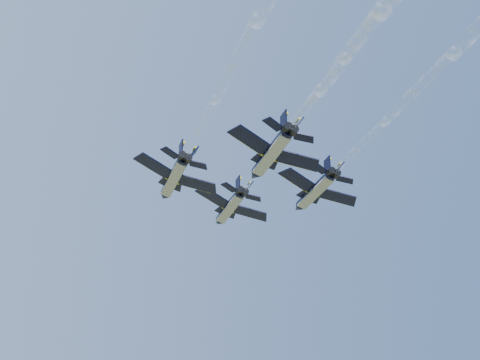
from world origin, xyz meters
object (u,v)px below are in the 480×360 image
jet_left (174,177)px  jet_right (315,191)px  jet_lead (230,207)px  jet_slot (271,153)px

jet_left → jet_right: same height
jet_left → jet_right: size_ratio=1.00×
jet_lead → jet_slot: bearing=-93.4°
jet_left → jet_right: (20.40, -5.35, 0.00)m
jet_lead → jet_slot: same height
jet_lead → jet_right: same height
jet_right → jet_slot: 18.09m
jet_left → jet_slot: (5.44, -15.52, 0.00)m
jet_lead → jet_slot: size_ratio=1.00×
jet_lead → jet_right: (5.61, -14.52, 0.00)m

